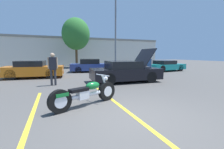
% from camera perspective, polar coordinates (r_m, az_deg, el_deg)
% --- Properties ---
extents(ground_plane, '(80.00, 80.00, 0.00)m').
position_cam_1_polar(ground_plane, '(4.25, 8.87, -16.02)').
color(ground_plane, '#514F4C').
extents(parking_stripe_foreground, '(0.12, 5.40, 0.01)m').
position_cam_1_polar(parking_stripe_foreground, '(4.89, -28.21, -13.60)').
color(parking_stripe_foreground, yellow).
rests_on(parking_stripe_foreground, ground).
extents(parking_stripe_middle, '(0.12, 5.40, 0.01)m').
position_cam_1_polar(parking_stripe_middle, '(5.24, 2.40, -11.28)').
color(parking_stripe_middle, yellow).
rests_on(parking_stripe_middle, ground).
extents(far_building, '(32.00, 4.20, 4.40)m').
position_cam_1_polar(far_building, '(25.78, -16.98, 8.62)').
color(far_building, beige).
rests_on(far_building, ground).
extents(light_pole, '(1.21, 0.28, 8.43)m').
position_cam_1_polar(light_pole, '(17.39, 1.60, 17.13)').
color(light_pole, slate).
rests_on(light_pole, ground).
extents(tree_background, '(3.61, 3.61, 6.49)m').
position_cam_1_polar(tree_background, '(20.89, -13.59, 14.74)').
color(tree_background, brown).
rests_on(tree_background, ground).
extents(motorcycle, '(2.39, 1.15, 0.99)m').
position_cam_1_polar(motorcycle, '(5.07, -9.89, -7.16)').
color(motorcycle, black).
rests_on(motorcycle, ground).
extents(show_car_hood_open, '(4.37, 2.16, 2.09)m').
position_cam_1_polar(show_car_hood_open, '(9.47, 5.14, 1.11)').
color(show_car_hood_open, black).
rests_on(show_car_hood_open, ground).
extents(parked_car_right_row, '(4.20, 2.13, 1.11)m').
position_cam_1_polar(parked_car_right_row, '(16.58, 19.69, 3.12)').
color(parked_car_right_row, teal).
rests_on(parked_car_right_row, ground).
extents(parked_car_mid_right_row, '(4.34, 2.67, 1.29)m').
position_cam_1_polar(parked_car_mid_right_row, '(15.08, -7.89, 3.30)').
color(parked_car_mid_right_row, navy).
rests_on(parked_car_mid_right_row, ground).
extents(parked_car_mid_left_row, '(4.27, 2.19, 1.26)m').
position_cam_1_polar(parked_car_mid_left_row, '(12.42, -27.77, 1.67)').
color(parked_car_mid_left_row, orange).
rests_on(parked_car_mid_left_row, ground).
extents(spectator_by_show_car, '(0.52, 0.21, 1.59)m').
position_cam_1_polar(spectator_by_show_car, '(12.03, 13.80, 3.70)').
color(spectator_by_show_car, '#38476B').
rests_on(spectator_by_show_car, ground).
extents(spectator_midground, '(0.52, 0.24, 1.80)m').
position_cam_1_polar(spectator_midground, '(8.84, -21.62, 3.00)').
color(spectator_midground, '#333338').
rests_on(spectator_midground, ground).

